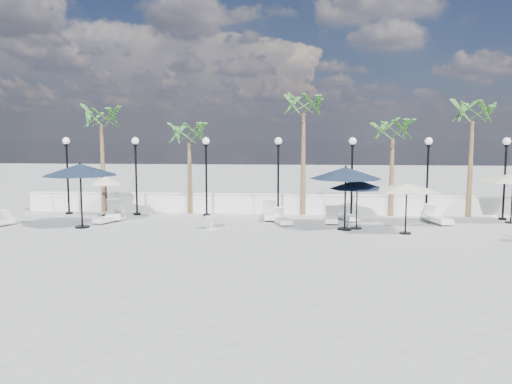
# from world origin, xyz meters

# --- Properties ---
(ground) EXTENTS (100.00, 100.00, 0.00)m
(ground) POSITION_xyz_m (0.00, 0.00, 0.00)
(ground) COLOR gray
(ground) RESTS_ON ground
(balustrade) EXTENTS (26.00, 0.30, 1.01)m
(balustrade) POSITION_xyz_m (0.00, 7.50, 0.47)
(balustrade) COLOR silver
(balustrade) RESTS_ON ground
(lamppost_0) EXTENTS (0.36, 0.36, 3.84)m
(lamppost_0) POSITION_xyz_m (-10.50, 6.50, 2.49)
(lamppost_0) COLOR black
(lamppost_0) RESTS_ON ground
(lamppost_1) EXTENTS (0.36, 0.36, 3.84)m
(lamppost_1) POSITION_xyz_m (-7.00, 6.50, 2.49)
(lamppost_1) COLOR black
(lamppost_1) RESTS_ON ground
(lamppost_2) EXTENTS (0.36, 0.36, 3.84)m
(lamppost_2) POSITION_xyz_m (-3.50, 6.50, 2.49)
(lamppost_2) COLOR black
(lamppost_2) RESTS_ON ground
(lamppost_3) EXTENTS (0.36, 0.36, 3.84)m
(lamppost_3) POSITION_xyz_m (0.00, 6.50, 2.49)
(lamppost_3) COLOR black
(lamppost_3) RESTS_ON ground
(lamppost_4) EXTENTS (0.36, 0.36, 3.84)m
(lamppost_4) POSITION_xyz_m (3.50, 6.50, 2.49)
(lamppost_4) COLOR black
(lamppost_4) RESTS_ON ground
(lamppost_5) EXTENTS (0.36, 0.36, 3.84)m
(lamppost_5) POSITION_xyz_m (7.00, 6.50, 2.49)
(lamppost_5) COLOR black
(lamppost_5) RESTS_ON ground
(lamppost_6) EXTENTS (0.36, 0.36, 3.84)m
(lamppost_6) POSITION_xyz_m (10.50, 6.50, 2.49)
(lamppost_6) COLOR black
(lamppost_6) RESTS_ON ground
(palm_0) EXTENTS (2.60, 2.60, 5.50)m
(palm_0) POSITION_xyz_m (-9.00, 7.30, 4.53)
(palm_0) COLOR brown
(palm_0) RESTS_ON ground
(palm_1) EXTENTS (2.60, 2.60, 4.70)m
(palm_1) POSITION_xyz_m (-4.50, 7.30, 3.75)
(palm_1) COLOR brown
(palm_1) RESTS_ON ground
(palm_2) EXTENTS (2.60, 2.60, 6.10)m
(palm_2) POSITION_xyz_m (1.20, 7.30, 5.12)
(palm_2) COLOR brown
(palm_2) RESTS_ON ground
(palm_3) EXTENTS (2.60, 2.60, 4.90)m
(palm_3) POSITION_xyz_m (5.50, 7.30, 3.95)
(palm_3) COLOR brown
(palm_3) RESTS_ON ground
(palm_4) EXTENTS (2.60, 2.60, 5.70)m
(palm_4) POSITION_xyz_m (9.20, 7.30, 4.73)
(palm_4) COLOR brown
(palm_4) RESTS_ON ground
(lounger_1) EXTENTS (1.10, 1.75, 0.63)m
(lounger_1) POSITION_xyz_m (-7.56, 4.27, 0.21)
(lounger_1) COLOR beige
(lounger_1) RESTS_ON ground
(lounger_2) EXTENTS (1.34, 2.23, 0.80)m
(lounger_2) POSITION_xyz_m (-7.70, 5.17, 0.27)
(lounger_2) COLOR beige
(lounger_2) RESTS_ON ground
(lounger_3) EXTENTS (0.90, 2.13, 0.77)m
(lounger_3) POSITION_xyz_m (-0.34, 5.81, 0.26)
(lounger_3) COLOR beige
(lounger_3) RESTS_ON ground
(lounger_4) EXTENTS (0.88, 1.70, 0.61)m
(lounger_4) POSITION_xyz_m (3.26, 5.75, 0.20)
(lounger_4) COLOR beige
(lounger_4) RESTS_ON ground
(lounger_5) EXTENTS (0.99, 1.72, 0.62)m
(lounger_5) POSITION_xyz_m (0.25, 4.52, 0.21)
(lounger_5) COLOR beige
(lounger_5) RESTS_ON ground
(lounger_6) EXTENTS (0.65, 1.75, 0.64)m
(lounger_6) POSITION_xyz_m (2.47, 5.06, 0.22)
(lounger_6) COLOR beige
(lounger_6) RESTS_ON ground
(lounger_7) EXTENTS (1.06, 2.01, 0.72)m
(lounger_7) POSITION_xyz_m (7.18, 5.28, 0.24)
(lounger_7) COLOR beige
(lounger_7) RESTS_ON ground
(side_table_0) EXTENTS (0.58, 0.58, 0.56)m
(side_table_0) POSITION_xyz_m (-6.25, 6.20, 0.34)
(side_table_0) COLOR beige
(side_table_0) RESTS_ON ground
(side_table_1) EXTENTS (0.57, 0.57, 0.56)m
(side_table_1) POSITION_xyz_m (-2.67, 3.02, 0.34)
(side_table_1) COLOR beige
(side_table_1) RESTS_ON ground
(parasol_navy_left) EXTENTS (3.17, 3.17, 2.80)m
(parasol_navy_left) POSITION_xyz_m (-8.23, 2.94, 2.47)
(parasol_navy_left) COLOR black
(parasol_navy_left) RESTS_ON ground
(parasol_navy_mid) EXTENTS (3.00, 3.00, 2.69)m
(parasol_navy_mid) POSITION_xyz_m (2.91, 3.37, 2.37)
(parasol_navy_mid) COLOR black
(parasol_navy_mid) RESTS_ON ground
(parasol_navy_right) EXTENTS (2.38, 2.38, 2.14)m
(parasol_navy_right) POSITION_xyz_m (3.42, 3.65, 1.88)
(parasol_navy_right) COLOR black
(parasol_navy_right) RESTS_ON ground
(parasol_cream_sq_b) EXTENTS (4.38, 4.38, 2.19)m
(parasol_cream_sq_b) POSITION_xyz_m (5.26, 2.72, 2.03)
(parasol_cream_sq_b) COLOR black
(parasol_cream_sq_b) RESTS_ON ground
(parasol_cream_small) EXTENTS (1.62, 1.62, 1.99)m
(parasol_cream_small) POSITION_xyz_m (-8.43, 6.20, 1.70)
(parasol_cream_small) COLOR black
(parasol_cream_small) RESTS_ON ground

